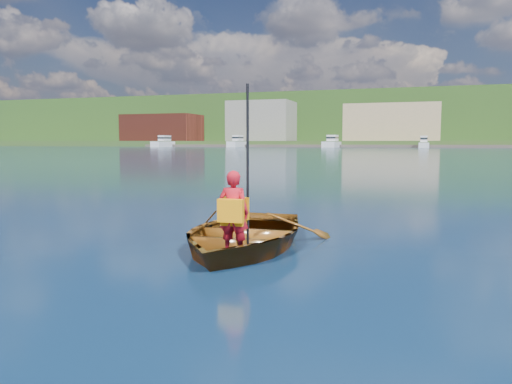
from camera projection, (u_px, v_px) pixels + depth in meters
ground at (167, 243)px, 7.82m from camera, size 600.00×600.00×0.00m
rowboat at (243, 234)px, 7.48m from camera, size 2.60×3.53×0.71m
child_paddler at (234, 212)px, 6.53m from camera, size 0.42×0.35×2.24m
shoreline at (411, 123)px, 230.69m from camera, size 400.00×140.00×22.00m
dock at (382, 146)px, 149.92m from camera, size 160.03×5.33×0.80m
waterfront_buildings at (383, 124)px, 165.56m from camera, size 202.00×16.00×14.00m
marina_yachts at (373, 143)px, 146.08m from camera, size 146.26×13.51×4.01m
hillside_trees at (369, 106)px, 241.36m from camera, size 251.75×86.53×26.20m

